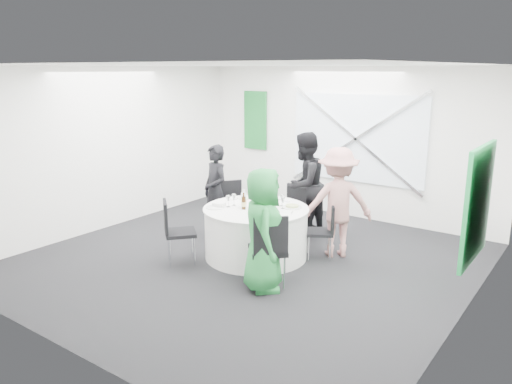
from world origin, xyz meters
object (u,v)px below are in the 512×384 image
Objects in this scene: chair_front_left at (174,227)px; clear_water_bottle at (244,200)px; person_man_back_left at (215,191)px; chair_back_left at (233,203)px; chair_front_right at (269,245)px; chair_back_right at (325,227)px; green_water_bottle at (270,200)px; chair_back at (293,209)px; person_woman_green at (263,230)px; person_man_back at (304,185)px; person_woman_pink at (337,202)px; banquet_table at (256,232)px.

chair_front_left is 3.40× the size of clear_water_bottle.
person_man_back_left is at bearing -33.54° from chair_front_left.
chair_front_right is at bearing -95.77° from chair_back_left.
green_water_bottle is at bearing -91.53° from chair_back_right.
chair_front_right reaches higher than chair_back_right.
chair_front_right is 3.63× the size of clear_water_bottle.
person_woman_green reaches higher than chair_back.
person_woman_green is (0.72, -1.89, 0.29)m from chair_back.
chair_back_left is 3.05× the size of green_water_bottle.
chair_back_left is at bearing -55.93° from person_man_back.
chair_back is 1.18m from clear_water_bottle.
person_woman_pink is 1.01m from green_water_bottle.
chair_front_right is at bearing -104.99° from person_woman_green.
person_man_back_left reaches higher than banquet_table.
green_water_bottle is 0.39m from clear_water_bottle.
green_water_bottle is at bearing 7.73° from person_man_back.
person_woman_green reaches higher than chair_back_right.
chair_back_right is 0.90m from green_water_bottle.
person_man_back_left is (-2.01, -0.10, 0.29)m from chair_back_right.
chair_front_right reaches higher than banquet_table.
banquet_table is 0.54m from green_water_bottle.
green_water_bottle is (-0.78, -0.63, 0.05)m from person_woman_pink.
banquet_table is at bearing -90.00° from chair_front_right.
banquet_table is at bearing -90.00° from chair_back_left.
chair_front_right is at bearing -56.30° from green_water_bottle.
person_man_back_left is at bearing 15.14° from person_woman_green.
person_woman_pink reaches higher than chair_back_right.
chair_back is 0.86× the size of chair_front_right.
person_woman_green is (0.73, -0.86, 0.41)m from banquet_table.
person_woman_green is (0.66, -2.14, -0.09)m from person_man_back.
banquet_table is 0.52m from clear_water_bottle.
clear_water_bottle reaches higher than chair_front_left.
chair_front_right is at bearing -66.45° from chair_back.
chair_back_left is 0.55× the size of person_woman_pink.
chair_back is 2.02m from chair_front_right.
clear_water_bottle is (-1.03, -0.62, 0.39)m from chair_back_right.
person_woman_green is at bearing -137.10° from chair_front_left.
banquet_table is 5.27× the size of green_water_bottle.
chair_front_right is 0.65× the size of person_man_back_left.
chair_front_left is (0.17, -1.56, 0.02)m from chair_back_left.
clear_water_bottle is at bearing -91.00° from chair_back_right.
chair_back is at bearing 47.77° from person_man_back_left.
chair_back is at bearing 81.03° from clear_water_bottle.
clear_water_bottle is at bearing -98.43° from chair_back.
person_woman_pink reaches higher than person_woman_green.
banquet_table is at bearing -90.00° from chair_back.
chair_back_right is 0.47× the size of person_man_back.
chair_back is at bearing -55.07° from person_woman_pink.
person_man_back is at bearing 78.60° from chair_back.
green_water_bottle is 1.08× the size of clear_water_bottle.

